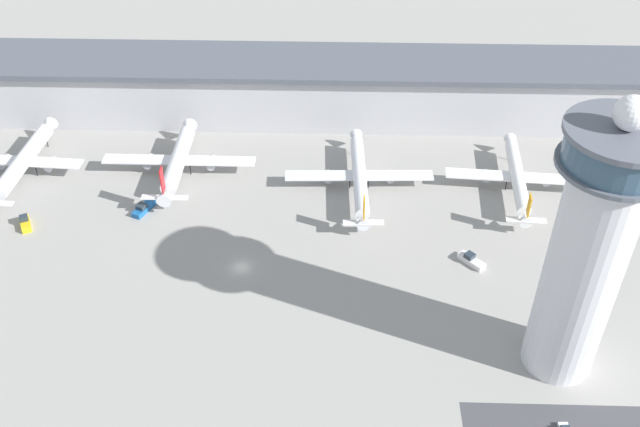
{
  "coord_description": "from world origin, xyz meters",
  "views": [
    {
      "loc": [
        22.0,
        -122.18,
        113.92
      ],
      "look_at": [
        18.16,
        11.96,
        7.09
      ],
      "focal_mm": 40.0,
      "sensor_mm": 36.0,
      "label": 1
    }
  ],
  "objects_px": {
    "airplane_gate_alpha": "(23,161)",
    "airplane_gate_delta": "(517,177)",
    "airplane_gate_bravo": "(178,160)",
    "service_truck_catering": "(471,260)",
    "control_tower": "(589,249)",
    "service_truck_baggage": "(144,208)",
    "airplane_gate_charlie": "(359,176)",
    "service_truck_fuel": "(25,223)"
  },
  "relations": [
    {
      "from": "control_tower",
      "to": "airplane_gate_alpha",
      "type": "bearing_deg",
      "value": 154.92
    },
    {
      "from": "service_truck_fuel",
      "to": "airplane_gate_charlie",
      "type": "bearing_deg",
      "value": 12.37
    },
    {
      "from": "service_truck_catering",
      "to": "service_truck_baggage",
      "type": "height_order",
      "value": "service_truck_baggage"
    },
    {
      "from": "airplane_gate_delta",
      "to": "airplane_gate_alpha",
      "type": "bearing_deg",
      "value": 178.71
    },
    {
      "from": "airplane_gate_bravo",
      "to": "service_truck_fuel",
      "type": "relative_size",
      "value": 6.56
    },
    {
      "from": "airplane_gate_alpha",
      "to": "airplane_gate_delta",
      "type": "height_order",
      "value": "airplane_gate_alpha"
    },
    {
      "from": "airplane_gate_charlie",
      "to": "service_truck_fuel",
      "type": "distance_m",
      "value": 85.95
    },
    {
      "from": "airplane_gate_charlie",
      "to": "service_truck_catering",
      "type": "bearing_deg",
      "value": -48.07
    },
    {
      "from": "airplane_gate_delta",
      "to": "service_truck_catering",
      "type": "distance_m",
      "value": 33.33
    },
    {
      "from": "control_tower",
      "to": "service_truck_baggage",
      "type": "height_order",
      "value": "control_tower"
    },
    {
      "from": "airplane_gate_bravo",
      "to": "service_truck_fuel",
      "type": "xyz_separation_m",
      "value": [
        -34.64,
        -23.56,
        -3.65
      ]
    },
    {
      "from": "airplane_gate_delta",
      "to": "service_truck_fuel",
      "type": "height_order",
      "value": "airplane_gate_delta"
    },
    {
      "from": "airplane_gate_alpha",
      "to": "airplane_gate_delta",
      "type": "xyz_separation_m",
      "value": [
        132.94,
        -3.0,
        -0.43
      ]
    },
    {
      "from": "control_tower",
      "to": "service_truck_baggage",
      "type": "relative_size",
      "value": 7.93
    },
    {
      "from": "service_truck_catering",
      "to": "service_truck_baggage",
      "type": "bearing_deg",
      "value": 167.94
    },
    {
      "from": "control_tower",
      "to": "service_truck_fuel",
      "type": "distance_m",
      "value": 132.47
    },
    {
      "from": "airplane_gate_bravo",
      "to": "airplane_gate_delta",
      "type": "relative_size",
      "value": 1.08
    },
    {
      "from": "airplane_gate_bravo",
      "to": "airplane_gate_charlie",
      "type": "height_order",
      "value": "airplane_gate_bravo"
    },
    {
      "from": "airplane_gate_delta",
      "to": "service_truck_baggage",
      "type": "bearing_deg",
      "value": -173.11
    },
    {
      "from": "airplane_gate_alpha",
      "to": "service_truck_catering",
      "type": "bearing_deg",
      "value": -15.36
    },
    {
      "from": "control_tower",
      "to": "service_truck_catering",
      "type": "xyz_separation_m",
      "value": [
        -13.17,
        28.82,
        -29.32
      ]
    },
    {
      "from": "service_truck_fuel",
      "to": "service_truck_baggage",
      "type": "xyz_separation_m",
      "value": [
        28.29,
        6.88,
        -0.14
      ]
    },
    {
      "from": "airplane_gate_alpha",
      "to": "airplane_gate_charlie",
      "type": "distance_m",
      "value": 91.29
    },
    {
      "from": "service_truck_fuel",
      "to": "service_truck_baggage",
      "type": "relative_size",
      "value": 0.83
    },
    {
      "from": "control_tower",
      "to": "airplane_gate_charlie",
      "type": "bearing_deg",
      "value": 124.14
    },
    {
      "from": "airplane_gate_alpha",
      "to": "airplane_gate_bravo",
      "type": "height_order",
      "value": "airplane_gate_bravo"
    },
    {
      "from": "control_tower",
      "to": "service_truck_catering",
      "type": "bearing_deg",
      "value": 114.56
    },
    {
      "from": "control_tower",
      "to": "airplane_gate_bravo",
      "type": "distance_m",
      "value": 111.5
    },
    {
      "from": "service_truck_catering",
      "to": "service_truck_baggage",
      "type": "distance_m",
      "value": 83.46
    },
    {
      "from": "airplane_gate_charlie",
      "to": "service_truck_baggage",
      "type": "bearing_deg",
      "value": -168.3
    },
    {
      "from": "airplane_gate_charlie",
      "to": "airplane_gate_delta",
      "type": "relative_size",
      "value": 1.07
    },
    {
      "from": "airplane_gate_bravo",
      "to": "airplane_gate_delta",
      "type": "xyz_separation_m",
      "value": [
        90.97,
        -4.92,
        -0.36
      ]
    },
    {
      "from": "airplane_gate_charlie",
      "to": "airplane_gate_delta",
      "type": "height_order",
      "value": "airplane_gate_delta"
    },
    {
      "from": "control_tower",
      "to": "airplane_gate_delta",
      "type": "distance_m",
      "value": 63.57
    },
    {
      "from": "airplane_gate_delta",
      "to": "service_truck_fuel",
      "type": "distance_m",
      "value": 127.03
    },
    {
      "from": "airplane_gate_delta",
      "to": "service_truck_catering",
      "type": "relative_size",
      "value": 5.91
    },
    {
      "from": "airplane_gate_alpha",
      "to": "airplane_gate_delta",
      "type": "distance_m",
      "value": 132.97
    },
    {
      "from": "airplane_gate_charlie",
      "to": "airplane_gate_alpha",
      "type": "bearing_deg",
      "value": 177.97
    },
    {
      "from": "airplane_gate_bravo",
      "to": "airplane_gate_charlie",
      "type": "xyz_separation_m",
      "value": [
        49.25,
        -5.16,
        -0.63
      ]
    },
    {
      "from": "airplane_gate_bravo",
      "to": "service_truck_catering",
      "type": "xyz_separation_m",
      "value": [
        75.26,
        -34.11,
        -3.8
      ]
    },
    {
      "from": "airplane_gate_alpha",
      "to": "airplane_gate_delta",
      "type": "bearing_deg",
      "value": -1.29
    },
    {
      "from": "airplane_gate_bravo",
      "to": "airplane_gate_charlie",
      "type": "distance_m",
      "value": 49.53
    }
  ]
}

